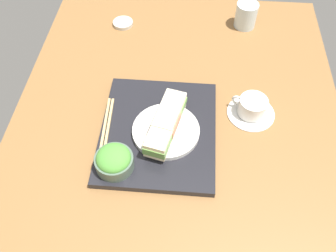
{
  "coord_description": "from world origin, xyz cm",
  "views": [
    {
      "loc": [
        61.04,
        2.75,
        86.05
      ],
      "look_at": [
        -0.18,
        -2.25,
        5.0
      ],
      "focal_mm": 38.92,
      "sensor_mm": 36.0,
      "label": 1
    }
  ],
  "objects_px": {
    "coffee_cup": "(252,108)",
    "sandwich_plate": "(166,131)",
    "drinking_glass": "(246,15)",
    "small_sauce_dish": "(123,23)",
    "sandwich_near": "(173,106)",
    "sandwich_middle": "(166,123)",
    "salad_bowl": "(114,160)",
    "sandwich_far": "(158,142)",
    "chopsticks_pair": "(107,127)"
  },
  "relations": [
    {
      "from": "sandwich_far",
      "to": "drinking_glass",
      "type": "relative_size",
      "value": 1.01
    },
    {
      "from": "coffee_cup",
      "to": "drinking_glass",
      "type": "xyz_separation_m",
      "value": [
        -0.43,
        -0.0,
        0.02
      ]
    },
    {
      "from": "sandwich_plate",
      "to": "sandwich_middle",
      "type": "relative_size",
      "value": 2.14
    },
    {
      "from": "sandwich_middle",
      "to": "chopsticks_pair",
      "type": "relative_size",
      "value": 0.41
    },
    {
      "from": "chopsticks_pair",
      "to": "small_sauce_dish",
      "type": "relative_size",
      "value": 2.96
    },
    {
      "from": "drinking_glass",
      "to": "small_sauce_dish",
      "type": "bearing_deg",
      "value": -85.96
    },
    {
      "from": "sandwich_plate",
      "to": "chopsticks_pair",
      "type": "distance_m",
      "value": 0.17
    },
    {
      "from": "chopsticks_pair",
      "to": "sandwich_plate",
      "type": "bearing_deg",
      "value": 89.11
    },
    {
      "from": "sandwich_middle",
      "to": "drinking_glass",
      "type": "distance_m",
      "value": 0.59
    },
    {
      "from": "sandwich_middle",
      "to": "coffee_cup",
      "type": "distance_m",
      "value": 0.27
    },
    {
      "from": "sandwich_middle",
      "to": "sandwich_far",
      "type": "height_order",
      "value": "sandwich_middle"
    },
    {
      "from": "sandwich_near",
      "to": "drinking_glass",
      "type": "distance_m",
      "value": 0.53
    },
    {
      "from": "sandwich_plate",
      "to": "small_sauce_dish",
      "type": "distance_m",
      "value": 0.54
    },
    {
      "from": "sandwich_middle",
      "to": "small_sauce_dish",
      "type": "height_order",
      "value": "sandwich_middle"
    },
    {
      "from": "sandwich_plate",
      "to": "sandwich_middle",
      "type": "height_order",
      "value": "sandwich_middle"
    },
    {
      "from": "drinking_glass",
      "to": "small_sauce_dish",
      "type": "height_order",
      "value": "drinking_glass"
    },
    {
      "from": "salad_bowl",
      "to": "sandwich_far",
      "type": "bearing_deg",
      "value": 117.41
    },
    {
      "from": "sandwich_middle",
      "to": "chopsticks_pair",
      "type": "distance_m",
      "value": 0.18
    },
    {
      "from": "sandwich_far",
      "to": "small_sauce_dish",
      "type": "relative_size",
      "value": 1.25
    },
    {
      "from": "sandwich_near",
      "to": "small_sauce_dish",
      "type": "distance_m",
      "value": 0.5
    },
    {
      "from": "sandwich_plate",
      "to": "sandwich_middle",
      "type": "bearing_deg",
      "value": 90.0
    },
    {
      "from": "sandwich_plate",
      "to": "sandwich_far",
      "type": "relative_size",
      "value": 2.07
    },
    {
      "from": "drinking_glass",
      "to": "coffee_cup",
      "type": "bearing_deg",
      "value": 0.04
    },
    {
      "from": "sandwich_near",
      "to": "salad_bowl",
      "type": "xyz_separation_m",
      "value": [
        0.18,
        -0.14,
        -0.01
      ]
    },
    {
      "from": "coffee_cup",
      "to": "sandwich_far",
      "type": "bearing_deg",
      "value": -56.9
    },
    {
      "from": "sandwich_middle",
      "to": "small_sauce_dish",
      "type": "relative_size",
      "value": 1.21
    },
    {
      "from": "sandwich_near",
      "to": "drinking_glass",
      "type": "height_order",
      "value": "same"
    },
    {
      "from": "salad_bowl",
      "to": "drinking_glass",
      "type": "relative_size",
      "value": 1.12
    },
    {
      "from": "salad_bowl",
      "to": "drinking_glass",
      "type": "xyz_separation_m",
      "value": [
        -0.66,
        0.37,
        -0.0
      ]
    },
    {
      "from": "sandwich_far",
      "to": "coffee_cup",
      "type": "distance_m",
      "value": 0.32
    },
    {
      "from": "chopsticks_pair",
      "to": "drinking_glass",
      "type": "relative_size",
      "value": 2.4
    },
    {
      "from": "sandwich_middle",
      "to": "drinking_glass",
      "type": "bearing_deg",
      "value": 155.12
    },
    {
      "from": "chopsticks_pair",
      "to": "coffee_cup",
      "type": "bearing_deg",
      "value": 104.11
    },
    {
      "from": "sandwich_near",
      "to": "sandwich_far",
      "type": "xyz_separation_m",
      "value": [
        0.13,
        -0.03,
        -0.0
      ]
    },
    {
      "from": "salad_bowl",
      "to": "sandwich_near",
      "type": "bearing_deg",
      "value": 142.7
    },
    {
      "from": "sandwich_middle",
      "to": "sandwich_far",
      "type": "xyz_separation_m",
      "value": [
        0.06,
        -0.01,
        -0.0
      ]
    },
    {
      "from": "sandwich_middle",
      "to": "drinking_glass",
      "type": "height_order",
      "value": "same"
    },
    {
      "from": "sandwich_far",
      "to": "small_sauce_dish",
      "type": "distance_m",
      "value": 0.6
    },
    {
      "from": "sandwich_plate",
      "to": "chopsticks_pair",
      "type": "height_order",
      "value": "sandwich_plate"
    },
    {
      "from": "sandwich_plate",
      "to": "small_sauce_dish",
      "type": "height_order",
      "value": "sandwich_plate"
    },
    {
      "from": "sandwich_plate",
      "to": "drinking_glass",
      "type": "height_order",
      "value": "drinking_glass"
    },
    {
      "from": "sandwich_near",
      "to": "sandwich_far",
      "type": "distance_m",
      "value": 0.13
    },
    {
      "from": "sandwich_near",
      "to": "drinking_glass",
      "type": "bearing_deg",
      "value": 153.68
    },
    {
      "from": "sandwich_middle",
      "to": "drinking_glass",
      "type": "relative_size",
      "value": 0.98
    },
    {
      "from": "sandwich_near",
      "to": "chopsticks_pair",
      "type": "distance_m",
      "value": 0.2
    },
    {
      "from": "coffee_cup",
      "to": "sandwich_plate",
      "type": "bearing_deg",
      "value": -66.46
    },
    {
      "from": "sandwich_plate",
      "to": "chopsticks_pair",
      "type": "xyz_separation_m",
      "value": [
        -0.0,
        -0.17,
        -0.0
      ]
    },
    {
      "from": "sandwich_near",
      "to": "sandwich_middle",
      "type": "height_order",
      "value": "same"
    },
    {
      "from": "small_sauce_dish",
      "to": "sandwich_near",
      "type": "bearing_deg",
      "value": 26.51
    },
    {
      "from": "sandwich_far",
      "to": "small_sauce_dish",
      "type": "height_order",
      "value": "sandwich_far"
    }
  ]
}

